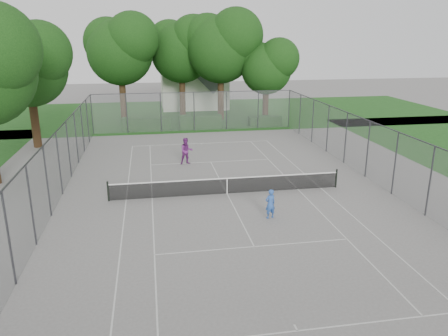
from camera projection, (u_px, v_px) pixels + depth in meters
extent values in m
plane|color=slate|center=(227.00, 194.00, 24.21)|extent=(120.00, 120.00, 0.00)
cube|color=#184614|center=(186.00, 114.00, 48.70)|extent=(60.00, 20.00, 0.00)
cube|color=beige|center=(297.00, 331.00, 13.01)|extent=(10.97, 0.06, 0.01)
cube|color=beige|center=(201.00, 143.00, 35.40)|extent=(10.97, 0.06, 0.01)
cube|color=beige|center=(126.00, 200.00, 23.31)|extent=(0.06, 23.77, 0.01)
cube|color=beige|center=(321.00, 188.00, 25.10)|extent=(0.06, 23.77, 0.01)
cube|color=beige|center=(152.00, 198.00, 23.54)|extent=(0.06, 23.77, 0.01)
cube|color=beige|center=(298.00, 189.00, 24.88)|extent=(0.06, 23.77, 0.01)
cube|color=beige|center=(254.00, 247.00, 18.18)|extent=(8.23, 0.06, 0.01)
cube|color=beige|center=(211.00, 162.00, 30.24)|extent=(8.23, 0.06, 0.01)
cube|color=beige|center=(227.00, 194.00, 24.21)|extent=(0.06, 12.80, 0.01)
cube|color=beige|center=(296.00, 328.00, 13.15)|extent=(0.06, 0.30, 0.01)
cube|color=beige|center=(201.00, 144.00, 35.26)|extent=(0.06, 0.30, 0.01)
cylinder|color=black|center=(108.00, 191.00, 23.01)|extent=(0.10, 0.10, 1.10)
cylinder|color=black|center=(336.00, 178.00, 25.09)|extent=(0.10, 0.10, 1.10)
cube|color=black|center=(227.00, 186.00, 24.08)|extent=(12.67, 0.01, 0.86)
cube|color=white|center=(227.00, 178.00, 23.94)|extent=(12.77, 0.03, 0.06)
cube|color=white|center=(227.00, 186.00, 24.08)|extent=(0.05, 0.02, 0.88)
cylinder|color=#38383D|center=(92.00, 115.00, 38.25)|extent=(0.08, 0.08, 3.50)
cylinder|color=#38383D|center=(289.00, 109.00, 41.18)|extent=(0.08, 0.08, 3.50)
cube|color=slate|center=(194.00, 112.00, 39.71)|extent=(18.00, 0.02, 3.50)
cube|color=slate|center=(54.00, 172.00, 22.23)|extent=(0.02, 34.00, 3.50)
cube|color=slate|center=(380.00, 156.00, 25.16)|extent=(0.02, 34.00, 3.50)
cube|color=#38383D|center=(194.00, 92.00, 39.20)|extent=(18.00, 0.05, 0.05)
cube|color=#38383D|center=(50.00, 139.00, 21.72)|extent=(0.05, 34.00, 0.05)
cube|color=#38383D|center=(384.00, 126.00, 24.65)|extent=(0.05, 34.00, 0.05)
cylinder|color=#332012|center=(123.00, 98.00, 44.24)|extent=(0.64, 0.64, 4.54)
sphere|color=#11330E|center=(120.00, 52.00, 42.91)|extent=(6.45, 6.45, 6.45)
sphere|color=#11330E|center=(132.00, 39.00, 41.83)|extent=(5.16, 5.16, 5.16)
sphere|color=#11330E|center=(108.00, 42.00, 43.21)|extent=(4.84, 4.84, 4.84)
cylinder|color=#332012|center=(182.00, 95.00, 47.07)|extent=(0.64, 0.64, 4.47)
sphere|color=#11330E|center=(181.00, 52.00, 45.76)|extent=(6.35, 6.35, 6.35)
sphere|color=#11330E|center=(194.00, 40.00, 44.70)|extent=(5.08, 5.08, 5.08)
sphere|color=#11330E|center=(170.00, 43.00, 46.05)|extent=(4.76, 4.76, 4.76)
cylinder|color=#332012|center=(221.00, 97.00, 44.91)|extent=(0.65, 0.65, 4.71)
sphere|color=#11330E|center=(221.00, 49.00, 43.53)|extent=(6.69, 6.69, 6.69)
sphere|color=#11330E|center=(236.00, 35.00, 42.41)|extent=(5.35, 5.35, 5.35)
sphere|color=#11330E|center=(208.00, 39.00, 43.84)|extent=(5.02, 5.02, 5.02)
cylinder|color=#332012|center=(265.00, 104.00, 43.83)|extent=(0.60, 0.60, 3.50)
sphere|color=#11330E|center=(266.00, 69.00, 42.80)|extent=(4.98, 4.98, 4.98)
sphere|color=#11330E|center=(279.00, 59.00, 41.97)|extent=(3.99, 3.99, 3.99)
sphere|color=#11330E|center=(256.00, 61.00, 43.03)|extent=(3.74, 3.74, 3.74)
cylinder|color=#332012|center=(35.00, 122.00, 33.72)|extent=(0.62, 0.62, 4.05)
sphere|color=#11330E|center=(28.00, 68.00, 32.53)|extent=(5.76, 5.76, 5.76)
sphere|color=#11330E|center=(40.00, 53.00, 31.57)|extent=(4.61, 4.61, 4.61)
sphere|color=#11330E|center=(15.00, 56.00, 32.80)|extent=(4.32, 4.32, 4.32)
cube|color=#183F14|center=(147.00, 124.00, 40.47)|extent=(4.45, 1.34, 1.11)
cube|color=#183F14|center=(200.00, 122.00, 41.01)|extent=(3.93, 1.12, 1.23)
cube|color=#183F14|center=(265.00, 121.00, 42.21)|extent=(3.10, 1.14, 0.93)
cube|color=silver|center=(194.00, 83.00, 52.11)|extent=(7.65, 5.74, 5.74)
cube|color=#535258|center=(193.00, 59.00, 51.27)|extent=(7.57, 5.93, 7.57)
imported|color=#2E5AAF|center=(270.00, 204.00, 20.82)|extent=(0.61, 0.48, 1.46)
imported|color=#762879|center=(186.00, 151.00, 29.53)|extent=(0.97, 0.80, 1.82)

